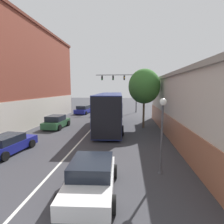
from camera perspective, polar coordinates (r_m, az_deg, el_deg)
lane_center_line at (r=19.88m, az=-6.20°, el=-4.99°), size 0.14×46.34×0.01m
building_left_brick at (r=23.84m, az=-31.73°, el=10.53°), size 7.85×24.19×11.78m
bus at (r=19.31m, az=-0.63°, el=1.06°), size 3.25×11.56×3.79m
hatchback_foreground at (r=7.93m, az=-6.82°, el=-20.30°), size 2.32×4.09×1.32m
parked_car_left_near at (r=31.02m, az=-9.23°, el=0.76°), size 2.59×4.59×1.42m
parked_car_left_mid at (r=20.35m, az=-17.73°, el=-3.12°), size 2.15×3.90×1.41m
parked_car_left_far at (r=13.91m, az=-30.84°, el=-9.07°), size 2.24×4.20×1.25m
traffic_signal_gantry at (r=32.18m, az=3.74°, el=9.24°), size 7.46×0.36×7.09m
street_lamp at (r=9.09m, az=16.04°, el=-4.68°), size 0.35×0.35×3.87m
street_tree_near at (r=19.50m, az=10.48°, el=8.22°), size 3.43×3.08×6.47m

